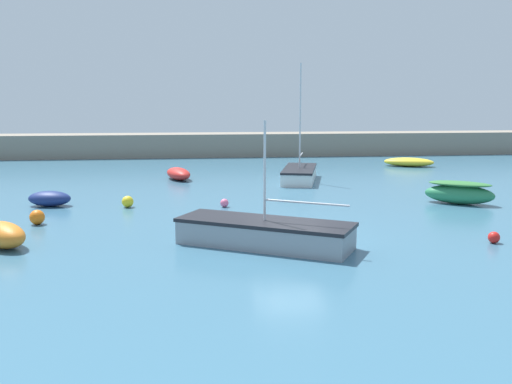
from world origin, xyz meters
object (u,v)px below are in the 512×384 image
object	(u,v)px
mooring_buoy_pink	(224,203)
sailboat_tall_mast	(299,174)
dinghy_near_pier	(50,199)
sailboat_short_mast	(265,233)
rowboat_with_red_cover	(459,192)
fishing_dinghy_green	(3,235)
mooring_buoy_yellow	(128,202)
rowboat_blue_near	(409,162)
rowboat_white_midwater	(178,174)
mooring_buoy_red	(494,237)
mooring_buoy_orange	(37,217)

from	to	relation	value
mooring_buoy_pink	sailboat_tall_mast	bearing A→B (deg)	57.32
dinghy_near_pier	sailboat_short_mast	xyz separation A→B (m)	(8.82, -8.14, 0.10)
dinghy_near_pier	rowboat_with_red_cover	world-z (taller)	rowboat_with_red_cover
sailboat_short_mast	fishing_dinghy_green	bearing A→B (deg)	24.06
rowboat_with_red_cover	mooring_buoy_yellow	size ratio (longest dim) A/B	6.24
rowboat_blue_near	sailboat_short_mast	distance (m)	24.69
rowboat_white_midwater	rowboat_blue_near	bearing A→B (deg)	-92.07
mooring_buoy_yellow	mooring_buoy_pink	world-z (taller)	mooring_buoy_yellow
mooring_buoy_red	mooring_buoy_pink	size ratio (longest dim) A/B	1.04
rowboat_blue_near	sailboat_tall_mast	bearing A→B (deg)	-123.06
sailboat_short_mast	rowboat_white_midwater	size ratio (longest dim) A/B	2.00
rowboat_with_red_cover	mooring_buoy_orange	xyz separation A→B (m)	(-18.33, -2.36, -0.24)
mooring_buoy_orange	rowboat_white_midwater	bearing A→B (deg)	66.31
fishing_dinghy_green	mooring_buoy_orange	xyz separation A→B (m)	(0.22, 3.40, -0.13)
sailboat_tall_mast	rowboat_blue_near	bearing A→B (deg)	139.55
mooring_buoy_red	mooring_buoy_pink	xyz separation A→B (m)	(-8.72, 7.47, -0.01)
mooring_buoy_red	mooring_buoy_pink	distance (m)	11.48
mooring_buoy_red	dinghy_near_pier	bearing A→B (deg)	152.60
mooring_buoy_pink	rowboat_with_red_cover	bearing A→B (deg)	-2.12
fishing_dinghy_green	sailboat_short_mast	bearing A→B (deg)	-137.14
rowboat_white_midwater	dinghy_near_pier	bearing A→B (deg)	125.96
rowboat_blue_near	dinghy_near_pier	bearing A→B (deg)	-127.44
rowboat_white_midwater	fishing_dinghy_green	xyz separation A→B (m)	(-5.41, -15.24, 0.07)
rowboat_white_midwater	mooring_buoy_orange	bearing A→B (deg)	137.69
mooring_buoy_yellow	mooring_buoy_red	bearing A→B (deg)	-31.16
rowboat_blue_near	sailboat_short_mast	world-z (taller)	sailboat_short_mast
dinghy_near_pier	rowboat_white_midwater	world-z (taller)	rowboat_white_midwater
sailboat_tall_mast	rowboat_white_midwater	xyz separation A→B (m)	(-7.12, 1.48, -0.07)
mooring_buoy_red	mooring_buoy_orange	size ratio (longest dim) A/B	0.68
dinghy_near_pier	mooring_buoy_pink	world-z (taller)	dinghy_near_pier
rowboat_blue_near	mooring_buoy_yellow	world-z (taller)	rowboat_blue_near
dinghy_near_pier	sailboat_tall_mast	xyz separation A→B (m)	(12.76, 6.45, 0.08)
sailboat_tall_mast	rowboat_with_red_cover	bearing A→B (deg)	51.92
rowboat_with_red_cover	mooring_buoy_pink	size ratio (longest dim) A/B	8.60
rowboat_blue_near	fishing_dinghy_green	xyz separation A→B (m)	(-21.70, -20.08, 0.11)
fishing_dinghy_green	mooring_buoy_yellow	world-z (taller)	fishing_dinghy_green
mooring_buoy_orange	sailboat_short_mast	bearing A→B (deg)	-26.85
fishing_dinghy_green	rowboat_white_midwater	bearing A→B (deg)	-61.11
mooring_buoy_red	sailboat_short_mast	bearing A→B (deg)	176.56
fishing_dinghy_green	mooring_buoy_yellow	bearing A→B (deg)	-68.38
sailboat_short_mast	fishing_dinghy_green	world-z (taller)	sailboat_short_mast
rowboat_blue_near	sailboat_short_mast	xyz separation A→B (m)	(-13.11, -20.92, 0.13)
sailboat_tall_mast	mooring_buoy_red	bearing A→B (deg)	29.27
mooring_buoy_orange	rowboat_with_red_cover	bearing A→B (deg)	7.32
dinghy_near_pier	mooring_buoy_red	distance (m)	18.71
rowboat_blue_near	rowboat_white_midwater	xyz separation A→B (m)	(-16.29, -4.84, 0.04)
mooring_buoy_orange	rowboat_blue_near	bearing A→B (deg)	37.83
dinghy_near_pier	mooring_buoy_yellow	size ratio (longest dim) A/B	4.04
dinghy_near_pier	mooring_buoy_orange	xyz separation A→B (m)	(0.45, -3.90, -0.06)
mooring_buoy_pink	mooring_buoy_yellow	bearing A→B (deg)	174.39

